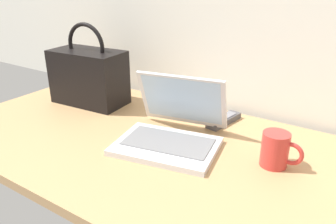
{
  "coord_description": "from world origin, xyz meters",
  "views": [
    {
      "loc": [
        0.5,
        -0.77,
        0.54
      ],
      "look_at": [
        -0.0,
        0.0,
        0.15
      ],
      "focal_mm": 35.52,
      "sensor_mm": 36.0,
      "label": 1
    }
  ],
  "objects_px": {
    "handbag": "(89,76)",
    "remote_control_near": "(224,120)",
    "laptop": "(172,129)",
    "coffee_mug": "(276,149)"
  },
  "relations": [
    {
      "from": "remote_control_near",
      "to": "coffee_mug",
      "type": "bearing_deg",
      "value": -37.89
    },
    {
      "from": "handbag",
      "to": "coffee_mug",
      "type": "bearing_deg",
      "value": -5.36
    },
    {
      "from": "remote_control_near",
      "to": "handbag",
      "type": "bearing_deg",
      "value": -168.58
    },
    {
      "from": "remote_control_near",
      "to": "handbag",
      "type": "height_order",
      "value": "handbag"
    },
    {
      "from": "laptop",
      "to": "coffee_mug",
      "type": "distance_m",
      "value": 0.32
    },
    {
      "from": "laptop",
      "to": "remote_control_near",
      "type": "height_order",
      "value": "laptop"
    },
    {
      "from": "remote_control_near",
      "to": "laptop",
      "type": "bearing_deg",
      "value": -109.66
    },
    {
      "from": "coffee_mug",
      "to": "remote_control_near",
      "type": "height_order",
      "value": "coffee_mug"
    },
    {
      "from": "laptop",
      "to": "coffee_mug",
      "type": "relative_size",
      "value": 3.05
    },
    {
      "from": "handbag",
      "to": "remote_control_near",
      "type": "bearing_deg",
      "value": 11.42
    }
  ]
}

